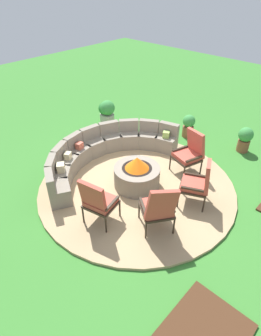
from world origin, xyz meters
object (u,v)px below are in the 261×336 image
potted_plant_2 (189,125)px  curved_stone_bench (104,152)px  lounge_chair_front_right (158,207)px  potted_plant_1 (108,112)px  lounge_chair_back_left (199,182)px  potted_plant_3 (105,111)px  fire_pit (137,175)px  lounge_chair_back_right (190,152)px  lounge_chair_front_left (98,201)px  potted_plant_4 (245,138)px

potted_plant_2 → curved_stone_bench: bearing=164.1°
lounge_chair_front_right → potted_plant_1: bearing=93.3°
curved_stone_bench → lounge_chair_back_left: size_ratio=3.60×
lounge_chair_front_right → potted_plant_2: lounge_chair_front_right is taller
lounge_chair_back_left → potted_plant_3: lounge_chair_back_left is taller
fire_pit → lounge_chair_back_right: bearing=-23.1°
lounge_chair_front_right → potted_plant_1: (2.52, 4.08, -0.20)m
fire_pit → lounge_chair_front_left: size_ratio=0.95×
lounge_chair_back_right → lounge_chair_back_left: bearing=149.5°
lounge_chair_back_left → potted_plant_4: lounge_chair_back_left is taller
lounge_chair_front_left → lounge_chair_back_right: lounge_chair_front_left is taller
fire_pit → lounge_chair_back_right: 1.43m
fire_pit → lounge_chair_back_left: lounge_chair_back_left is taller
potted_plant_1 → curved_stone_bench: bearing=-135.8°
lounge_chair_front_left → potted_plant_1: size_ratio=1.38×
curved_stone_bench → potted_plant_1: (1.63, 1.59, 0.07)m
potted_plant_2 → potted_plant_4: bearing=-77.8°
lounge_chair_back_left → lounge_chair_back_right: (0.86, 0.78, 0.02)m
curved_stone_bench → lounge_chair_back_right: bearing=-58.3°
lounge_chair_back_left → potted_plant_2: lounge_chair_back_left is taller
curved_stone_bench → lounge_chair_back_right: lounge_chair_back_right is taller
lounge_chair_back_right → potted_plant_1: size_ratio=1.37×
lounge_chair_back_left → potted_plant_3: size_ratio=1.54×
potted_plant_1 → potted_plant_4: (1.44, -3.97, -0.03)m
fire_pit → potted_plant_4: size_ratio=1.47×
potted_plant_1 → potted_plant_3: potted_plant_1 is taller
potted_plant_1 → potted_plant_2: size_ratio=1.16×
fire_pit → lounge_chair_back_left: size_ratio=0.98×
curved_stone_bench → lounge_chair_front_right: 2.66m
curved_stone_bench → potted_plant_3: (1.68, 1.75, 0.01)m
lounge_chair_back_right → potted_plant_4: (1.93, -0.54, -0.23)m
lounge_chair_front_right → lounge_chair_back_left: 1.18m
lounge_chair_back_right → potted_plant_3: 3.65m
lounge_chair_front_left → fire_pit: bearing=86.6°
lounge_chair_front_left → potted_plant_2: (4.26, 0.76, -0.25)m
curved_stone_bench → lounge_chair_back_left: bearing=-83.8°
potted_plant_4 → lounge_chair_front_left: bearing=169.6°
lounge_chair_back_left → potted_plant_2: size_ratio=1.55×
lounge_chair_back_left → fire_pit: bearing=82.2°
potted_plant_2 → potted_plant_3: size_ratio=0.99×
lounge_chair_front_right → potted_plant_1: 4.80m
curved_stone_bench → lounge_chair_front_right: (-0.89, -2.49, 0.27)m
lounge_chair_front_right → potted_plant_3: (2.57, 4.25, -0.25)m
lounge_chair_front_left → potted_plant_3: size_ratio=1.59×
lounge_chair_front_left → lounge_chair_back_left: 2.12m
lounge_chair_front_left → potted_plant_1: 4.45m
curved_stone_bench → lounge_chair_front_left: 2.18m
lounge_chair_front_right → potted_plant_4: lounge_chair_front_right is taller
lounge_chair_front_left → potted_plant_2: lounge_chair_front_left is taller
curved_stone_bench → lounge_chair_front_left: bearing=-134.9°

